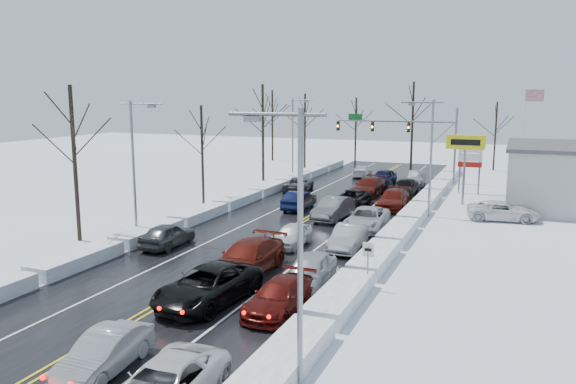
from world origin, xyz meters
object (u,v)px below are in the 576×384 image
at_px(tires_plus_sign, 465,147).
at_px(flagpole, 524,128).
at_px(oncoming_car_0, 299,209).
at_px(traffic_signal_mast, 408,131).

distance_m(tires_plus_sign, flagpole, 14.79).
distance_m(tires_plus_sign, oncoming_car_0, 15.15).
bearing_deg(oncoming_car_0, traffic_signal_mast, -106.97).
height_order(traffic_signal_mast, oncoming_car_0, traffic_signal_mast).
height_order(traffic_signal_mast, flagpole, flagpole).
height_order(flagpole, oncoming_car_0, flagpole).
relative_size(tires_plus_sign, flagpole, 0.60).
height_order(tires_plus_sign, flagpole, flagpole).
xyz_separation_m(tires_plus_sign, flagpole, (4.67, 14.01, 0.93)).
relative_size(traffic_signal_mast, flagpole, 1.33).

